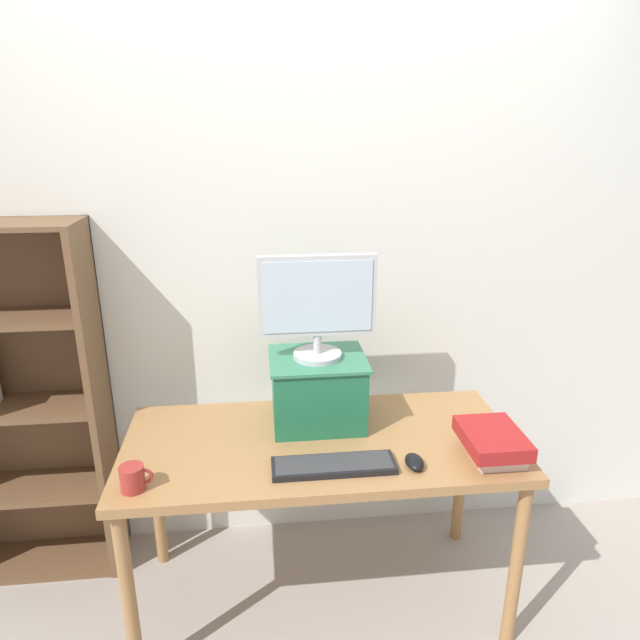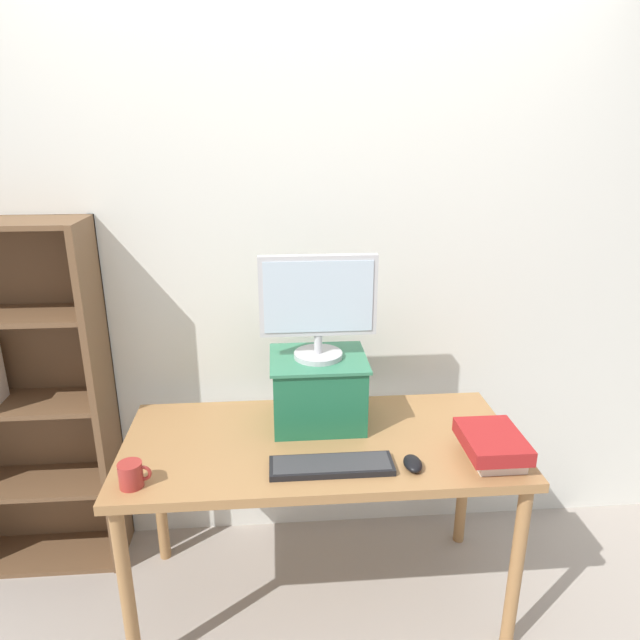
{
  "view_description": "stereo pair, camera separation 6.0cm",
  "coord_description": "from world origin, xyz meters",
  "views": [
    {
      "loc": [
        -0.21,
        -1.9,
        1.91
      ],
      "look_at": [
        0.01,
        0.06,
        1.23
      ],
      "focal_mm": 32.0,
      "sensor_mm": 36.0,
      "label": 1
    },
    {
      "loc": [
        -0.15,
        -1.9,
        1.91
      ],
      "look_at": [
        0.01,
        0.06,
        1.23
      ],
      "focal_mm": 32.0,
      "sensor_mm": 36.0,
      "label": 2
    }
  ],
  "objects": [
    {
      "name": "back_wall",
      "position": [
        0.0,
        0.52,
        1.3
      ],
      "size": [
        7.0,
        0.08,
        2.6
      ],
      "color": "silver",
      "rests_on": "ground_plane"
    },
    {
      "name": "bookshelf_unit",
      "position": [
        -1.27,
        0.37,
        0.8
      ],
      "size": [
        0.73,
        0.28,
        1.56
      ],
      "color": "brown",
      "rests_on": "ground_plane"
    },
    {
      "name": "desk",
      "position": [
        0.0,
        0.0,
        0.68
      ],
      "size": [
        1.49,
        0.69,
        0.76
      ],
      "color": "#9E7042",
      "rests_on": "ground_plane"
    },
    {
      "name": "riser_box",
      "position": [
        0.01,
        0.15,
        0.91
      ],
      "size": [
        0.38,
        0.32,
        0.28
      ],
      "color": "#1E6642",
      "rests_on": "desk"
    },
    {
      "name": "coffee_mug",
      "position": [
        -0.65,
        -0.24,
        0.81
      ],
      "size": [
        0.11,
        0.08,
        0.09
      ],
      "color": "#9E2D28",
      "rests_on": "desk"
    },
    {
      "name": "computer_mouse",
      "position": [
        0.31,
        -0.22,
        0.78
      ],
      "size": [
        0.06,
        0.1,
        0.04
      ],
      "color": "black",
      "rests_on": "desk"
    },
    {
      "name": "ground_plane",
      "position": [
        0.0,
        0.0,
        0.0
      ],
      "size": [
        12.0,
        12.0,
        0.0
      ],
      "primitive_type": "plane",
      "color": "#9E9389"
    },
    {
      "name": "book_stack",
      "position": [
        0.6,
        -0.18,
        0.82
      ],
      "size": [
        0.21,
        0.27,
        0.1
      ],
      "color": "silver",
      "rests_on": "desk"
    },
    {
      "name": "computer_monitor",
      "position": [
        0.01,
        0.15,
        1.26
      ],
      "size": [
        0.45,
        0.19,
        0.41
      ],
      "color": "#B7B7BA",
      "rests_on": "riser_box"
    },
    {
      "name": "keyboard",
      "position": [
        0.02,
        -0.2,
        0.77
      ],
      "size": [
        0.43,
        0.13,
        0.02
      ],
      "color": "black",
      "rests_on": "desk"
    }
  ]
}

